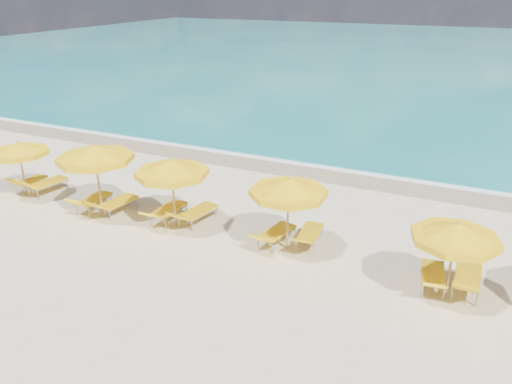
% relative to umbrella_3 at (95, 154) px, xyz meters
% --- Properties ---
extents(ground_plane, '(120.00, 120.00, 0.00)m').
position_rel_umbrella_3_xyz_m(ground_plane, '(5.23, -0.02, -2.22)').
color(ground_plane, beige).
extents(ocean, '(120.00, 80.00, 0.30)m').
position_rel_umbrella_3_xyz_m(ocean, '(5.23, 47.98, -2.22)').
color(ocean, '#157476').
rests_on(ocean, ground).
extents(wet_sand_band, '(120.00, 2.60, 0.01)m').
position_rel_umbrella_3_xyz_m(wet_sand_band, '(5.23, 7.38, -2.22)').
color(wet_sand_band, tan).
rests_on(wet_sand_band, ground).
extents(foam_line, '(120.00, 1.20, 0.03)m').
position_rel_umbrella_3_xyz_m(foam_line, '(5.23, 8.18, -2.22)').
color(foam_line, white).
rests_on(foam_line, ground).
extents(whitecap_near, '(14.00, 0.36, 0.05)m').
position_rel_umbrella_3_xyz_m(whitecap_near, '(-0.77, 16.98, -2.22)').
color(whitecap_near, white).
rests_on(whitecap_near, ground).
extents(umbrella_2, '(2.57, 2.57, 2.18)m').
position_rel_umbrella_3_xyz_m(umbrella_2, '(-3.71, 0.08, -0.36)').
color(umbrella_2, tan).
rests_on(umbrella_2, ground).
extents(umbrella_3, '(2.71, 2.71, 2.60)m').
position_rel_umbrella_3_xyz_m(umbrella_3, '(0.00, 0.00, 0.00)').
color(umbrella_3, tan).
rests_on(umbrella_3, ground).
extents(umbrella_4, '(2.71, 2.71, 2.41)m').
position_rel_umbrella_3_xyz_m(umbrella_4, '(2.85, 0.27, -0.17)').
color(umbrella_4, tan).
rests_on(umbrella_4, ground).
extents(umbrella_5, '(3.06, 3.06, 2.36)m').
position_rel_umbrella_3_xyz_m(umbrella_5, '(6.76, 0.42, -0.21)').
color(umbrella_5, tan).
rests_on(umbrella_5, ground).
extents(umbrella_6, '(2.40, 2.40, 2.20)m').
position_rel_umbrella_3_xyz_m(umbrella_6, '(11.39, -0.27, -0.35)').
color(umbrella_6, tan).
rests_on(umbrella_6, ground).
extents(lounger_2_left, '(0.58, 1.60, 0.76)m').
position_rel_umbrella_3_xyz_m(lounger_2_left, '(-4.11, 0.63, -2.02)').
color(lounger_2_left, '#A5A8AD').
rests_on(lounger_2_left, ground).
extents(lounger_2_right, '(0.92, 1.96, 0.90)m').
position_rel_umbrella_3_xyz_m(lounger_2_right, '(-3.21, 0.62, -1.98)').
color(lounger_2_right, '#A5A8AD').
rests_on(lounger_2_right, ground).
extents(lounger_3_left, '(0.71, 1.85, 0.82)m').
position_rel_umbrella_3_xyz_m(lounger_3_left, '(-0.54, 0.18, -1.99)').
color(lounger_3_left, '#A5A8AD').
rests_on(lounger_3_left, ground).
extents(lounger_3_right, '(0.90, 1.97, 0.80)m').
position_rel_umbrella_3_xyz_m(lounger_3_right, '(0.40, 0.33, -1.99)').
color(lounger_3_right, '#A5A8AD').
rests_on(lounger_3_right, ground).
extents(lounger_4_left, '(0.66, 1.96, 0.78)m').
position_rel_umbrella_3_xyz_m(lounger_4_left, '(2.38, 0.54, -1.99)').
color(lounger_4_left, '#A5A8AD').
rests_on(lounger_4_left, ground).
extents(lounger_4_right, '(0.99, 2.04, 0.77)m').
position_rel_umbrella_3_xyz_m(lounger_4_right, '(3.36, 0.84, -1.99)').
color(lounger_4_right, '#A5A8AD').
rests_on(lounger_4_right, ground).
extents(lounger_5_left, '(0.96, 1.92, 0.72)m').
position_rel_umbrella_3_xyz_m(lounger_5_left, '(6.31, 0.60, -2.00)').
color(lounger_5_left, '#A5A8AD').
rests_on(lounger_5_left, ground).
extents(lounger_5_right, '(0.79, 1.91, 0.72)m').
position_rel_umbrella_3_xyz_m(lounger_5_right, '(7.28, 0.98, -2.00)').
color(lounger_5_right, '#A5A8AD').
rests_on(lounger_5_right, ground).
extents(lounger_6_left, '(0.83, 1.90, 0.77)m').
position_rel_umbrella_3_xyz_m(lounger_6_left, '(11.01, 0.12, -2.00)').
color(lounger_6_left, '#A5A8AD').
rests_on(lounger_6_left, ground).
extents(lounger_6_right, '(0.70, 1.97, 0.86)m').
position_rel_umbrella_3_xyz_m(lounger_6_right, '(11.84, 0.29, -1.98)').
color(lounger_6_right, '#A5A8AD').
rests_on(lounger_6_right, ground).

